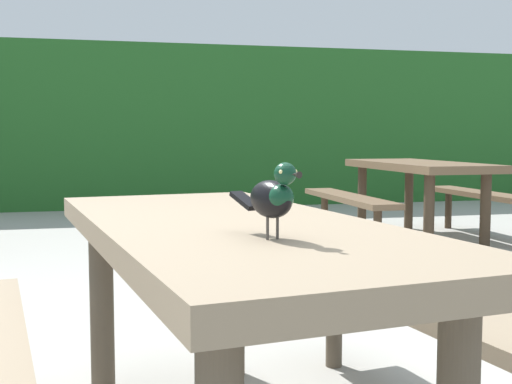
% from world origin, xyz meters
% --- Properties ---
extents(hedge_wall, '(28.00, 2.04, 2.23)m').
position_xyz_m(hedge_wall, '(0.00, 8.10, 1.11)').
color(hedge_wall, '#235B23').
rests_on(hedge_wall, ground).
extents(picnic_table_foreground, '(1.91, 1.93, 0.74)m').
position_xyz_m(picnic_table_foreground, '(-0.00, -0.03, 0.56)').
color(picnic_table_foreground, '#84725B').
rests_on(picnic_table_foreground, ground).
extents(bird_grackle, '(0.13, 0.28, 0.18)m').
position_xyz_m(bird_grackle, '(0.03, -0.41, 0.84)').
color(bird_grackle, black).
rests_on(bird_grackle, picnic_table_foreground).
extents(picnic_table_mid_left, '(1.69, 1.81, 0.74)m').
position_xyz_m(picnic_table_mid_left, '(2.58, 3.79, 0.56)').
color(picnic_table_mid_left, brown).
rests_on(picnic_table_mid_left, ground).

